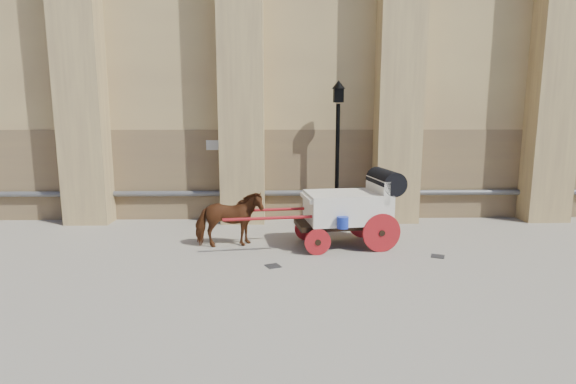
{
  "coord_description": "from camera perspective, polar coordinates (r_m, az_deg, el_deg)",
  "views": [
    {
      "loc": [
        0.13,
        -10.89,
        3.49
      ],
      "look_at": [
        0.41,
        0.75,
        1.48
      ],
      "focal_mm": 28.0,
      "sensor_mm": 36.0,
      "label": 1
    }
  ],
  "objects": [
    {
      "name": "drain_grate_far",
      "position": [
        11.89,
        18.48,
        -7.75
      ],
      "size": [
        0.42,
        0.42,
        0.01
      ],
      "primitive_type": "cube",
      "rotation": [
        0.0,
        0.0,
        -0.4
      ],
      "color": "black",
      "rests_on": "ground"
    },
    {
      "name": "ground",
      "position": [
        11.43,
        -1.96,
        -7.97
      ],
      "size": [
        90.0,
        90.0,
        0.0
      ],
      "primitive_type": "plane",
      "color": "gray",
      "rests_on": "ground"
    },
    {
      "name": "drain_grate_near",
      "position": [
        10.6,
        -1.92,
        -9.37
      ],
      "size": [
        0.42,
        0.42,
        0.01
      ],
      "primitive_type": "cube",
      "rotation": [
        0.0,
        0.0,
        0.43
      ],
      "color": "black",
      "rests_on": "ground"
    },
    {
      "name": "street_lamp",
      "position": [
        14.33,
        6.29,
        5.48
      ],
      "size": [
        0.42,
        0.42,
        4.53
      ],
      "color": "black",
      "rests_on": "ground"
    },
    {
      "name": "carriage",
      "position": [
        12.09,
        8.2,
        -1.68
      ],
      "size": [
        4.8,
        1.88,
        2.04
      ],
      "rotation": [
        0.0,
        0.0,
        0.14
      ],
      "color": "black",
      "rests_on": "ground"
    },
    {
      "name": "horse",
      "position": [
        12.02,
        -7.49,
        -3.48
      ],
      "size": [
        1.88,
        1.11,
        1.49
      ],
      "primitive_type": "imported",
      "rotation": [
        0.0,
        0.0,
        1.76
      ],
      "color": "#582B15",
      "rests_on": "ground"
    }
  ]
}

